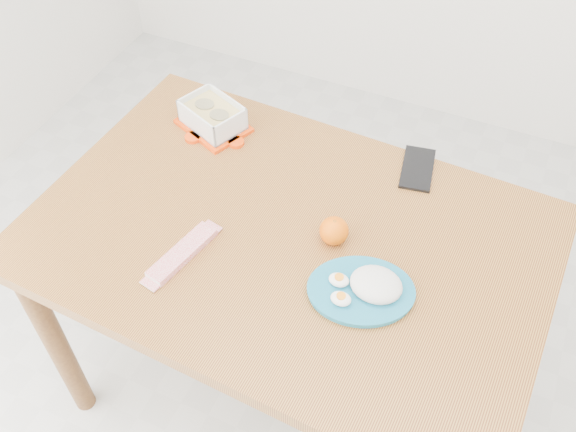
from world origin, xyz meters
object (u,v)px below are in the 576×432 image
at_px(dining_table, 288,259).
at_px(rice_plate, 366,287).
at_px(food_container, 213,116).
at_px(orange_fruit, 334,231).
at_px(smartphone, 417,168).

distance_m(dining_table, rice_plate, 0.27).
bearing_deg(rice_plate, dining_table, 138.10).
xyz_separation_m(food_container, rice_plate, (0.56, -0.35, -0.02)).
distance_m(dining_table, orange_fruit, 0.17).
relative_size(dining_table, food_container, 5.62).
bearing_deg(orange_fruit, smartphone, 70.16).
bearing_deg(rice_plate, food_container, 127.48).
distance_m(rice_plate, smartphone, 0.42).
bearing_deg(dining_table, orange_fruit, 15.38).
xyz_separation_m(dining_table, smartphone, (0.22, 0.33, 0.10)).
bearing_deg(food_container, smartphone, 29.08).
relative_size(food_container, rice_plate, 0.75).
xyz_separation_m(dining_table, food_container, (-0.34, 0.26, 0.14)).
xyz_separation_m(orange_fruit, smartphone, (0.11, 0.31, -0.03)).
height_order(orange_fruit, smartphone, orange_fruit).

